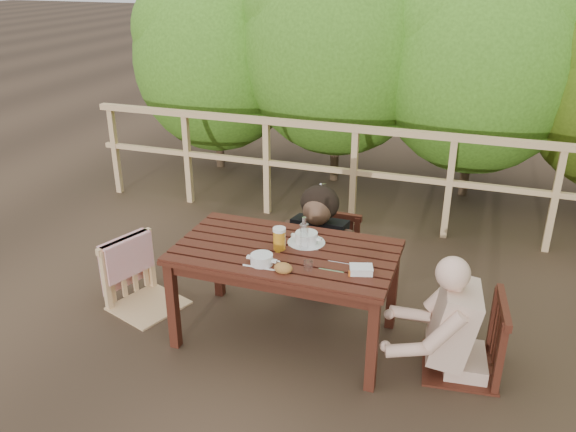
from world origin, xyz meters
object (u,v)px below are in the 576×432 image
(chair_right, at_px, (468,303))
(butter_tub, at_px, (361,271))
(bread_roll, at_px, (283,268))
(bottle, at_px, (304,234))
(diner_right, at_px, (476,281))
(tumbler, at_px, (308,266))
(table, at_px, (286,295))
(woman, at_px, (326,204))
(chair_far, at_px, (325,225))
(beer_glass, at_px, (279,239))
(soup_near, at_px, (262,260))
(chair_left, at_px, (143,250))
(soup_far, at_px, (306,238))

(chair_right, distance_m, butter_tub, 0.70)
(chair_right, xyz_separation_m, bread_roll, (-1.09, -0.32, 0.22))
(bottle, bearing_deg, chair_right, -0.33)
(diner_right, distance_m, butter_tub, 0.70)
(tumbler, bearing_deg, table, 136.16)
(woman, bearing_deg, table, 88.57)
(chair_far, relative_size, bread_roll, 8.56)
(woman, distance_m, beer_glass, 0.87)
(diner_right, height_order, butter_tub, diner_right)
(woman, relative_size, soup_near, 5.64)
(diner_right, bearing_deg, butter_tub, 99.81)
(chair_right, bearing_deg, diner_right, 83.78)
(chair_far, height_order, tumbler, chair_far)
(bottle, bearing_deg, chair_far, 95.37)
(bread_roll, bearing_deg, table, 106.58)
(chair_right, height_order, tumbler, chair_right)
(table, distance_m, bottle, 0.47)
(table, distance_m, diner_right, 1.25)
(chair_left, xyz_separation_m, woman, (1.15, 0.84, 0.19))
(chair_left, relative_size, chair_right, 0.99)
(chair_right, relative_size, tumbler, 13.99)
(diner_right, xyz_separation_m, soup_far, (-1.11, 0.10, 0.06))
(bread_roll, bearing_deg, bottle, 85.23)
(soup_near, bearing_deg, diner_right, 12.31)
(table, distance_m, soup_near, 0.45)
(chair_left, distance_m, beer_glass, 1.11)
(table, xyz_separation_m, diner_right, (1.21, 0.04, 0.31))
(chair_left, xyz_separation_m, butter_tub, (1.65, -0.17, 0.22))
(diner_right, relative_size, beer_glass, 7.90)
(chair_left, relative_size, butter_tub, 6.94)
(bottle, xyz_separation_m, tumbler, (0.11, -0.26, -0.08))
(soup_far, xyz_separation_m, bread_roll, (-0.01, -0.43, -0.01))
(woman, bearing_deg, bottle, 96.38)
(chair_right, xyz_separation_m, woman, (-1.14, 0.82, 0.18))
(woman, height_order, soup_far, woman)
(chair_right, xyz_separation_m, butter_tub, (-0.64, -0.19, 0.21))
(beer_glass, bearing_deg, soup_far, 47.70)
(soup_near, xyz_separation_m, soup_far, (0.17, 0.38, 0.00))
(beer_glass, distance_m, bottle, 0.16)
(woman, xyz_separation_m, beer_glass, (-0.08, -0.86, 0.08))
(bread_roll, bearing_deg, woman, 92.35)
(chair_left, distance_m, chair_far, 1.41)
(soup_near, height_order, soup_far, soup_far)
(chair_left, relative_size, tumbler, 13.92)
(woman, relative_size, tumbler, 19.27)
(bread_roll, xyz_separation_m, butter_tub, (0.45, 0.13, -0.00))
(woman, relative_size, bread_roll, 11.53)
(butter_tub, bearing_deg, bread_roll, 179.27)
(soup_near, xyz_separation_m, bread_roll, (0.16, -0.04, -0.01))
(bread_roll, relative_size, butter_tub, 0.83)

